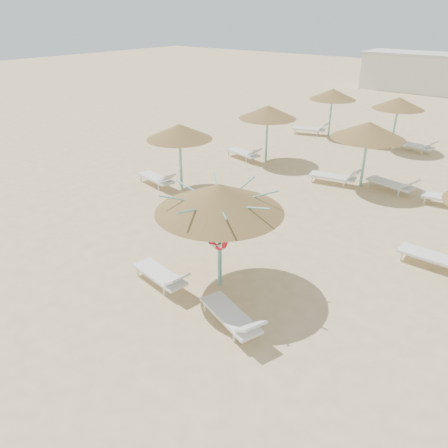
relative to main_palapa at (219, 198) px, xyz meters
The scene contains 6 objects.
ground 2.53m from the main_palapa, behind, with size 120.00×120.00×0.00m, color #DDBD87.
main_palapa is the anchor object (origin of this frame).
lounger_main_a 2.67m from the main_palapa, 138.50° to the right, with size 1.96×0.84×0.69m.
lounger_main_b 2.86m from the main_palapa, 41.22° to the right, with size 2.04×1.19×0.71m.
palapa_field 9.92m from the main_palapa, 84.85° to the left, with size 19.91×14.00×2.73m.
service_hut 35.57m from the main_palapa, 100.18° to the left, with size 8.40×4.40×3.25m.
Camera 1 is at (6.54, -7.62, 6.69)m, focal length 35.00 mm.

